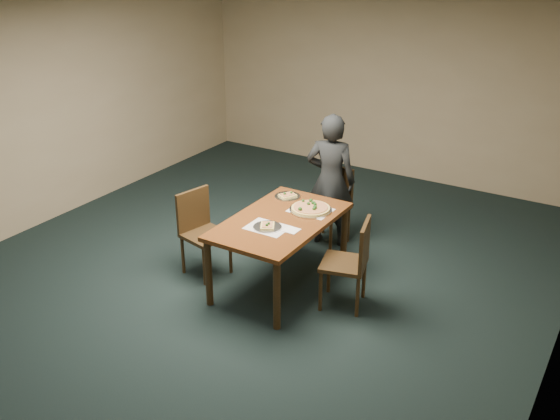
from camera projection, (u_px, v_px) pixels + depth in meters
The scene contains 13 objects.
ground at pixel (234, 289), 6.45m from camera, with size 8.00×8.00×0.00m, color black.
room_shell at pixel (229, 126), 5.74m from camera, with size 8.00×8.00×8.00m.
dining_table at pixel (280, 227), 6.27m from camera, with size 0.90×1.50×0.75m.
chair_far at pixel (332, 200), 7.25m from camera, with size 0.47×0.47×0.91m.
chair_left at pixel (201, 227), 6.59m from camera, with size 0.50×0.50×0.91m.
chair_right at pixel (352, 259), 5.96m from camera, with size 0.51×0.51×0.91m.
diner at pixel (331, 180), 7.10m from camera, with size 0.57×0.37×1.56m, color black.
placemat_main at pixel (311, 210), 6.42m from camera, with size 0.42×0.32×0.00m, color white.
placemat_near at pixel (267, 227), 6.05m from camera, with size 0.40×0.30×0.00m, color white.
pizza_pan at pixel (311, 208), 6.41m from camera, with size 0.44×0.44×0.07m.
slice_plate_near at pixel (267, 226), 6.04m from camera, with size 0.28×0.28×0.06m.
slice_plate_far at pixel (288, 196), 6.74m from camera, with size 0.28×0.28×0.06m.
napkin at pixel (292, 230), 5.99m from camera, with size 0.14×0.14×0.01m, color white.
Camera 1 is at (3.31, -4.48, 3.38)m, focal length 40.00 mm.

